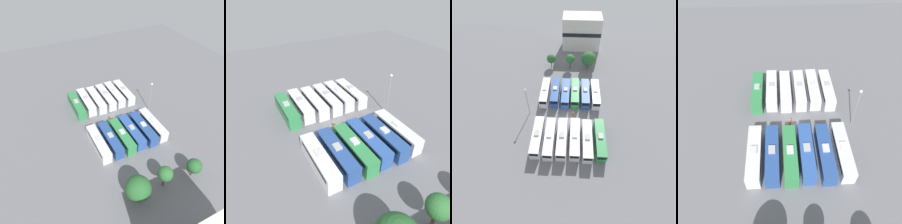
{
  "view_description": "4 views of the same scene",
  "coord_description": "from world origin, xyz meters",
  "views": [
    {
      "loc": [
        20.45,
        42.66,
        42.74
      ],
      "look_at": [
        -0.09,
        -0.53,
        1.98
      ],
      "focal_mm": 35.0,
      "sensor_mm": 36.0,
      "label": 1
    },
    {
      "loc": [
        16.99,
        31.7,
        27.58
      ],
      "look_at": [
        -0.63,
        -1.1,
        2.59
      ],
      "focal_mm": 35.0,
      "sensor_mm": 36.0,
      "label": 2
    },
    {
      "loc": [
        0.25,
        -32.45,
        39.81
      ],
      "look_at": [
        -1.52,
        0.23,
        1.85
      ],
      "focal_mm": 28.0,
      "sensor_mm": 36.0,
      "label": 3
    },
    {
      "loc": [
        2.72,
        29.43,
        35.8
      ],
      "look_at": [
        0.96,
        -1.64,
        1.53
      ],
      "focal_mm": 35.0,
      "sensor_mm": 36.0,
      "label": 4
    }
  ],
  "objects": [
    {
      "name": "bus_0",
      "position": [
        -7.91,
        -8.25,
        1.69
      ],
      "size": [
        2.44,
        11.22,
        3.43
      ],
      "color": "white",
      "rests_on": "ground_plane"
    },
    {
      "name": "tree_2",
      "position": [
        6.18,
        24.51,
        4.09
      ],
      "size": [
        5.2,
        5.2,
        6.7
      ],
      "color": "brown",
      "rests_on": "ground_plane"
    },
    {
      "name": "bus_4",
      "position": [
        4.8,
        -8.73,
        1.69
      ],
      "size": [
        2.44,
        11.22,
        3.43
      ],
      "color": "white",
      "rests_on": "ground_plane"
    },
    {
      "name": "bus_10",
      "position": [
        4.71,
        8.61,
        1.69
      ],
      "size": [
        2.44,
        11.22,
        3.43
      ],
      "color": "#284C93",
      "rests_on": "ground_plane"
    },
    {
      "name": "bus_9",
      "position": [
        1.53,
        8.81,
        1.69
      ],
      "size": [
        2.44,
        11.22,
        3.43
      ],
      "color": "#338C4C",
      "rests_on": "ground_plane"
    },
    {
      "name": "bus_1",
      "position": [
        -4.72,
        -8.59,
        1.69
      ],
      "size": [
        2.44,
        11.22,
        3.43
      ],
      "color": "silver",
      "rests_on": "ground_plane"
    },
    {
      "name": "tree_0",
      "position": [
        -7.64,
        24.86,
        3.47
      ],
      "size": [
        3.29,
        3.29,
        5.13
      ],
      "color": "brown",
      "rests_on": "ground_plane"
    },
    {
      "name": "bus_2",
      "position": [
        -1.58,
        -8.44,
        1.69
      ],
      "size": [
        2.44,
        11.22,
        3.43
      ],
      "color": "silver",
      "rests_on": "ground_plane"
    },
    {
      "name": "bus_6",
      "position": [
        -8.0,
        8.56,
        1.69
      ],
      "size": [
        2.44,
        11.22,
        3.43
      ],
      "color": "silver",
      "rests_on": "ground_plane"
    },
    {
      "name": "worker_person",
      "position": [
        1.1,
        0.61,
        0.83
      ],
      "size": [
        0.36,
        0.36,
        1.79
      ],
      "color": "#CC4C19",
      "rests_on": "ground_plane"
    },
    {
      "name": "ground_plane",
      "position": [
        0.0,
        0.0,
        0.0
      ],
      "size": [
        121.26,
        121.26,
        0.0
      ],
      "primitive_type": "plane",
      "color": "slate"
    },
    {
      "name": "bus_11",
      "position": [
        7.92,
        8.54,
        1.69
      ],
      "size": [
        2.44,
        11.22,
        3.43
      ],
      "color": "silver",
      "rests_on": "ground_plane"
    },
    {
      "name": "bus_8",
      "position": [
        -1.45,
        8.49,
        1.69
      ],
      "size": [
        2.44,
        11.22,
        3.43
      ],
      "color": "#2D56A8",
      "rests_on": "ground_plane"
    },
    {
      "name": "light_pole",
      "position": [
        -11.79,
        0.95,
        6.23
      ],
      "size": [
        0.6,
        0.6,
        9.43
      ],
      "color": "gray",
      "rests_on": "ground_plane"
    },
    {
      "name": "bus_7",
      "position": [
        -4.76,
        8.81,
        1.69
      ],
      "size": [
        2.44,
        11.22,
        3.43
      ],
      "color": "#284C93",
      "rests_on": "ground_plane"
    },
    {
      "name": "bus_3",
      "position": [
        1.67,
        -8.32,
        1.69
      ],
      "size": [
        2.44,
        11.22,
        3.43
      ],
      "color": "white",
      "rests_on": "ground_plane"
    },
    {
      "name": "bus_5",
      "position": [
        8.05,
        -8.26,
        1.69
      ],
      "size": [
        2.44,
        11.22,
        3.43
      ],
      "color": "#338C4C",
      "rests_on": "ground_plane"
    },
    {
      "name": "tree_1",
      "position": [
        -0.53,
        24.09,
        4.09
      ],
      "size": [
        3.21,
        3.21,
        5.75
      ],
      "color": "brown",
      "rests_on": "ground_plane"
    }
  ]
}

